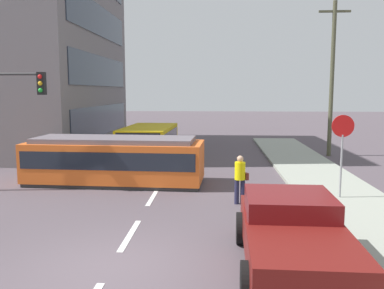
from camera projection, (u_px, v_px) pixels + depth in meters
ground_plane at (166, 175)px, 18.91m from camera, size 120.00×120.00×0.00m
sidewalk_curb_right at (343, 198)px, 14.55m from camera, size 3.20×36.00×0.14m
lane_stripe_1 at (130, 235)px, 10.99m from camera, size 0.16×2.40×0.01m
lane_stripe_2 at (153, 197)px, 14.95m from camera, size 0.16×2.40×0.01m
lane_stripe_3 at (175, 160)px, 23.04m from camera, size 0.16×2.40×0.01m
lane_stripe_4 at (184, 146)px, 28.98m from camera, size 0.16×2.40×0.01m
streetcar_tram at (115, 160)px, 17.08m from camera, size 7.36×2.86×1.94m
city_bus at (149, 141)px, 22.96m from camera, size 2.71×5.58×1.86m
pedestrian_crossing at (240, 177)px, 13.92m from camera, size 0.48×0.36×1.67m
pickup_truck_parked at (292, 234)px, 8.76m from camera, size 2.37×5.05×1.55m
parked_sedan_mid at (60, 153)px, 21.28m from camera, size 2.04×4.48×1.19m
stop_sign at (342, 139)px, 14.12m from camera, size 0.76×0.07×2.88m
traffic_light_mast at (13, 107)px, 15.49m from camera, size 2.24×0.33×4.66m
utility_pole_mid at (332, 77)px, 23.89m from camera, size 1.80×0.24×8.94m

